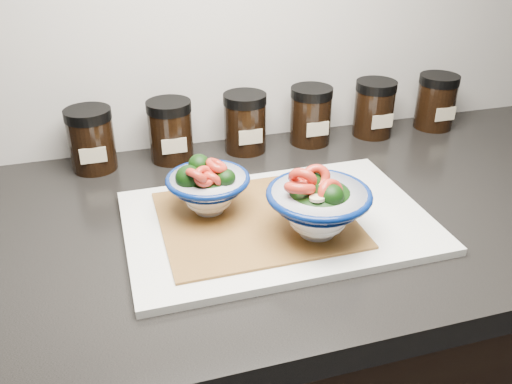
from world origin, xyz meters
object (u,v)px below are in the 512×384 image
object	(u,v)px
spice_jar_e	(374,108)
spice_jar_c	(245,123)
spice_jar_b	(171,131)
spice_jar_d	(311,115)
spice_jar_a	(91,139)
bowl_right	(318,205)
spice_jar_f	(436,101)
bowl_left	(208,187)
cutting_board	(277,222)

from	to	relation	value
spice_jar_e	spice_jar_c	bearing A→B (deg)	180.00
spice_jar_b	spice_jar_d	distance (m)	0.28
spice_jar_a	spice_jar_e	world-z (taller)	same
spice_jar_b	spice_jar_c	xyz separation A→B (m)	(0.14, 0.00, 0.00)
bowl_right	spice_jar_b	world-z (taller)	bowl_right
spice_jar_a	spice_jar_f	world-z (taller)	same
bowl_left	spice_jar_c	size ratio (longest dim) A/B	1.12
bowl_left	spice_jar_b	bearing A→B (deg)	94.90
spice_jar_f	bowl_right	bearing A→B (deg)	-140.32
cutting_board	spice_jar_f	distance (m)	0.53
spice_jar_b	spice_jar_c	world-z (taller)	same
cutting_board	bowl_right	distance (m)	0.09
cutting_board	bowl_right	size ratio (longest dim) A/B	3.05
bowl_left	spice_jar_b	world-z (taller)	spice_jar_b
spice_jar_e	cutting_board	bearing A→B (deg)	-137.13
bowl_left	spice_jar_f	size ratio (longest dim) A/B	1.12
spice_jar_b	spice_jar_d	size ratio (longest dim) A/B	1.00
spice_jar_c	cutting_board	bearing A→B (deg)	-95.61
bowl_right	spice_jar_b	bearing A→B (deg)	114.74
bowl_right	spice_jar_e	xyz separation A→B (m)	(0.26, 0.34, -0.00)
bowl_left	spice_jar_c	bearing A→B (deg)	62.24
spice_jar_a	spice_jar_d	xyz separation A→B (m)	(0.42, 0.00, 0.00)
cutting_board	spice_jar_c	xyz separation A→B (m)	(0.03, 0.28, 0.05)
bowl_left	spice_jar_c	distance (m)	0.26
spice_jar_c	spice_jar_f	world-z (taller)	same
bowl_right	spice_jar_d	xyz separation A→B (m)	(0.12, 0.34, -0.00)
bowl_left	spice_jar_e	world-z (taller)	spice_jar_e
bowl_left	spice_jar_a	distance (m)	0.28
cutting_board	spice_jar_a	distance (m)	0.38
spice_jar_a	spice_jar_f	bearing A→B (deg)	0.00
cutting_board	bowl_left	xyz separation A→B (m)	(-0.10, 0.05, 0.05)
spice_jar_b	bowl_right	bearing A→B (deg)	-65.26
spice_jar_b	spice_jar_d	world-z (taller)	same
cutting_board	spice_jar_a	xyz separation A→B (m)	(-0.26, 0.28, 0.05)
spice_jar_d	spice_jar_a	bearing A→B (deg)	180.00
spice_jar_b	spice_jar_e	world-z (taller)	same
cutting_board	spice_jar_d	bearing A→B (deg)	59.87
spice_jar_a	spice_jar_d	distance (m)	0.42
spice_jar_d	spice_jar_f	distance (m)	0.28
spice_jar_c	spice_jar_e	xyz separation A→B (m)	(0.27, 0.00, 0.00)
spice_jar_e	spice_jar_f	world-z (taller)	same
spice_jar_c	spice_jar_f	distance (m)	0.42
spice_jar_a	spice_jar_c	distance (m)	0.28
bowl_right	bowl_left	bearing A→B (deg)	142.71
spice_jar_d	spice_jar_e	world-z (taller)	same
cutting_board	bowl_left	size ratio (longest dim) A/B	3.56
spice_jar_a	spice_jar_c	size ratio (longest dim) A/B	1.00
spice_jar_e	spice_jar_f	distance (m)	0.14
spice_jar_a	spice_jar_c	xyz separation A→B (m)	(0.28, 0.00, 0.00)
spice_jar_c	spice_jar_f	bearing A→B (deg)	0.00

